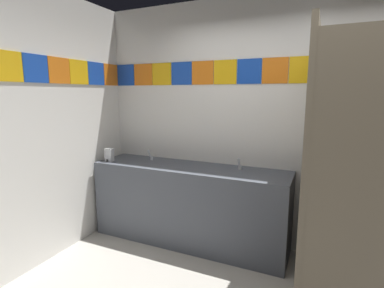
# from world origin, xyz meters

# --- Properties ---
(wall_back) EXTENTS (4.31, 0.09, 2.73)m
(wall_back) POSITION_xyz_m (0.00, 1.51, 1.37)
(wall_back) COLOR white
(wall_back) RESTS_ON ground_plane
(wall_side) EXTENTS (0.09, 2.95, 2.73)m
(wall_side) POSITION_xyz_m (-2.19, 0.00, 1.37)
(wall_side) COLOR white
(wall_side) RESTS_ON ground_plane
(vanity_counter) EXTENTS (2.23, 0.57, 0.89)m
(vanity_counter) POSITION_xyz_m (-0.99, 1.19, 0.46)
(vanity_counter) COLOR #4C515B
(vanity_counter) RESTS_ON ground_plane
(faucet_left) EXTENTS (0.04, 0.10, 0.14)m
(faucet_left) POSITION_xyz_m (-1.55, 1.28, 0.95)
(faucet_left) COLOR silver
(faucet_left) RESTS_ON vanity_counter
(faucet_right) EXTENTS (0.04, 0.10, 0.14)m
(faucet_right) POSITION_xyz_m (-0.43, 1.28, 0.95)
(faucet_right) COLOR silver
(faucet_right) RESTS_ON vanity_counter
(soap_dispenser) EXTENTS (0.09, 0.09, 0.16)m
(soap_dispenser) POSITION_xyz_m (-1.97, 1.02, 0.97)
(soap_dispenser) COLOR #B7BABF
(soap_dispenser) RESTS_ON vanity_counter
(stall_divider) EXTENTS (0.92, 1.50, 2.13)m
(stall_divider) POSITION_xyz_m (0.45, 0.46, 1.06)
(stall_divider) COLOR #726651
(stall_divider) RESTS_ON ground_plane
(toilet) EXTENTS (0.39, 0.49, 0.74)m
(toilet) POSITION_xyz_m (0.75, 0.99, 0.30)
(toilet) COLOR white
(toilet) RESTS_ON ground_plane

